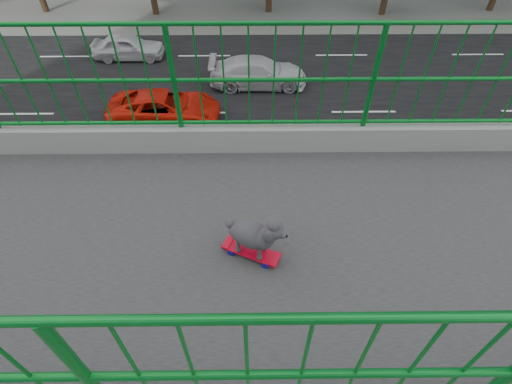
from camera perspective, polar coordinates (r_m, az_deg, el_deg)
The scene contains 7 objects.
road at distance 18.09m, azimuth -9.58°, elevation 11.79°, with size 18.00×90.00×0.02m, color black.
footbridge at distance 5.64m, azimuth -31.57°, elevation -18.16°, with size 3.00×24.00×7.00m.
skateboard at distance 3.26m, azimuth -0.73°, elevation -9.08°, with size 0.35×0.52×0.07m.
poodle at distance 3.04m, azimuth -0.28°, elevation -6.39°, with size 0.35×0.50×0.45m.
car_2 at distance 17.45m, azimuth -13.76°, elevation 12.38°, with size 2.26×4.91×1.36m, color red.
car_3 at distance 19.79m, azimuth 0.35°, elevation 17.79°, with size 1.98×4.87×1.41m, color silver.
car_4 at distance 23.75m, azimuth -18.93°, elevation 20.24°, with size 1.59×3.96×1.35m, color silver.
Camera 1 is at (2.04, 2.78, 9.68)m, focal length 26.23 mm.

